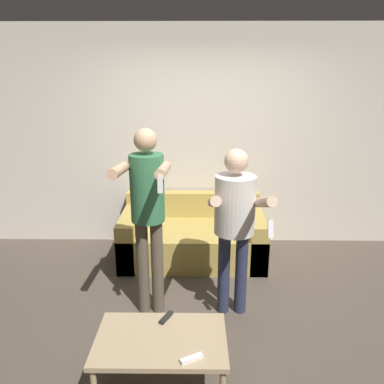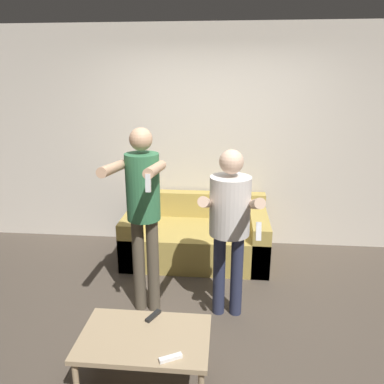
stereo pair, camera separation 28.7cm
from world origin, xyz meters
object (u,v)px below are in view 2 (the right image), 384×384
couch (196,237)px  person_standing_right (230,216)px  remote_far (153,316)px  person_standing_left (143,203)px  remote_near (171,358)px  coffee_table (145,341)px

couch → person_standing_right: bearing=-71.6°
couch → remote_far: couch is taller
person_standing_left → person_standing_right: (0.75, -0.00, -0.09)m
couch → remote_near: couch is taller
person_standing_left → remote_near: bearing=-70.1°
couch → remote_near: size_ratio=11.09×
person_standing_left → remote_far: person_standing_left is taller
remote_near → person_standing_right: bearing=71.6°
coffee_table → remote_near: 0.30m
person_standing_left → person_standing_right: size_ratio=1.11×
coffee_table → remote_far: (0.02, 0.21, 0.05)m
remote_near → couch: bearing=90.4°
remote_near → coffee_table: bearing=135.9°
couch → remote_far: size_ratio=11.05×
remote_far → couch: bearing=84.4°
remote_far → remote_near: bearing=-65.2°
person_standing_right → coffee_table: person_standing_right is taller
person_standing_left → remote_near: 1.32m
coffee_table → person_standing_right: bearing=56.8°
couch → person_standing_left: bearing=-108.4°
person_standing_right → coffee_table: (-0.57, -0.87, -0.61)m
person_standing_left → couch: bearing=71.6°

